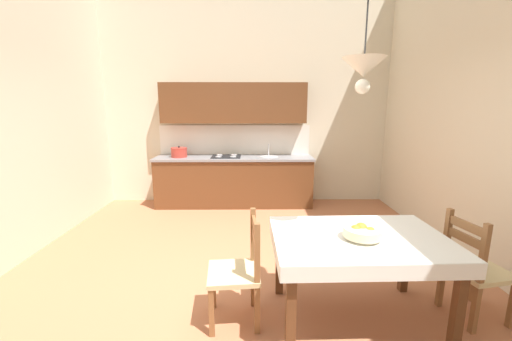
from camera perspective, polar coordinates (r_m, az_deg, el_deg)
ground_plane at (r=3.40m, az=-2.59°, el=-21.19°), size 5.80×6.68×0.10m
wall_back at (r=5.96m, az=-1.73°, el=14.00°), size 5.80×0.12×4.09m
kitchen_cabinetry at (r=5.71m, az=-4.06°, el=2.13°), size 2.84×0.63×2.20m
dining_table at (r=2.80m, az=18.21°, el=-13.57°), size 1.43×0.99×0.75m
dining_chair_tv_side at (r=2.74m, az=-3.22°, el=-17.92°), size 0.45×0.45×0.93m
dining_chair_window_side at (r=3.32m, az=34.99°, el=-14.59°), size 0.49×0.49×0.93m
fruit_bowl at (r=2.67m, az=18.77°, el=-10.56°), size 0.30×0.30×0.12m
pendant_lamp at (r=2.55m, az=19.04°, el=17.18°), size 0.32×0.32×0.80m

